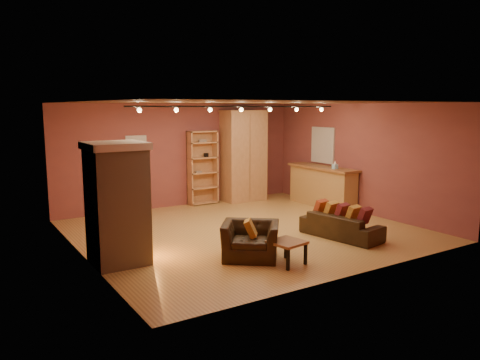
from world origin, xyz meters
TOP-DOWN VIEW (x-y plane):
  - floor at (0.00, 0.00)m, footprint 7.00×7.00m
  - ceiling at (0.00, 0.00)m, footprint 7.00×7.00m
  - back_wall at (0.00, 3.25)m, footprint 7.00×0.02m
  - left_wall at (-3.50, 0.00)m, footprint 0.02×6.50m
  - right_wall at (3.50, 0.00)m, footprint 0.02×6.50m
  - fireplace at (-3.04, -0.60)m, footprint 1.01×0.98m
  - back_window at (-1.30, 3.23)m, footprint 0.56×0.04m
  - bookcase at (0.56, 3.14)m, footprint 0.84×0.33m
  - armoire at (1.81, 2.92)m, footprint 1.28×0.73m
  - bar_counter at (3.20, 1.08)m, footprint 0.61×2.30m
  - tissue_box at (3.15, 0.56)m, footprint 0.12×0.12m
  - right_window at (3.47, 1.40)m, footprint 0.05×0.90m
  - loveseat at (1.39, -1.51)m, footprint 0.80×1.79m
  - armchair at (-0.95, -1.61)m, footprint 1.19×1.13m
  - coffee_table at (-0.61, -2.24)m, footprint 0.64×0.64m
  - track_rail at (0.00, 0.20)m, footprint 5.20×0.09m

SIDE VIEW (x-z plane):
  - floor at x=0.00m, z-range 0.00..0.00m
  - coffee_table at x=-0.61m, z-range 0.15..0.56m
  - loveseat at x=1.39m, z-range -0.01..0.73m
  - armchair at x=-0.95m, z-range 0.00..0.88m
  - bar_counter at x=3.20m, z-range 0.01..1.11m
  - bookcase at x=0.56m, z-range 0.02..2.07m
  - fireplace at x=-3.04m, z-range 0.00..2.12m
  - tissue_box at x=3.15m, z-range 1.08..1.30m
  - armoire at x=1.81m, z-range 0.00..2.62m
  - back_wall at x=0.00m, z-range 0.00..2.80m
  - left_wall at x=-3.50m, z-range 0.00..2.80m
  - right_wall at x=3.50m, z-range 0.00..2.80m
  - back_window at x=-1.30m, z-range 1.12..1.98m
  - right_window at x=3.47m, z-range 1.15..2.15m
  - track_rail at x=0.00m, z-range 2.62..2.75m
  - ceiling at x=0.00m, z-range 2.80..2.80m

